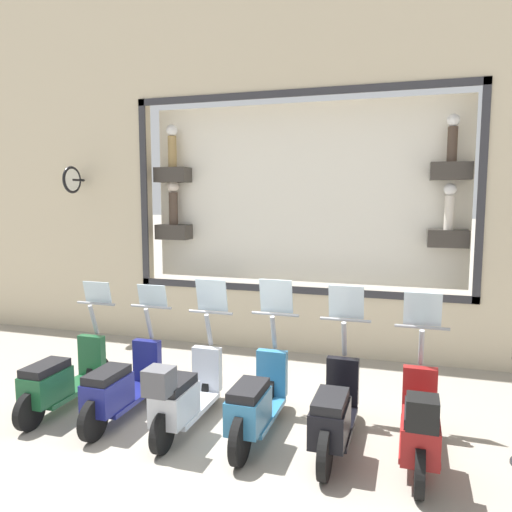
{
  "coord_description": "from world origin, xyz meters",
  "views": [
    {
      "loc": [
        -4.92,
        -1.92,
        2.73
      ],
      "look_at": [
        1.61,
        0.14,
        1.91
      ],
      "focal_mm": 35.0,
      "sensor_mm": 36.0,
      "label": 1
    }
  ],
  "objects_px": {
    "scooter_red_0": "(420,424)",
    "scooter_teal_2": "(257,402)",
    "scooter_silver_3": "(183,394)",
    "scooter_black_1": "(334,413)",
    "scooter_green_5": "(61,379)",
    "scooter_navy_4": "(121,386)"
  },
  "relations": [
    {
      "from": "scooter_red_0",
      "to": "scooter_teal_2",
      "type": "height_order",
      "value": "scooter_teal_2"
    },
    {
      "from": "scooter_red_0",
      "to": "scooter_green_5",
      "type": "relative_size",
      "value": 1.0
    },
    {
      "from": "scooter_black_1",
      "to": "scooter_green_5",
      "type": "relative_size",
      "value": 1.01
    },
    {
      "from": "scooter_silver_3",
      "to": "scooter_navy_4",
      "type": "relative_size",
      "value": 1.0
    },
    {
      "from": "scooter_black_1",
      "to": "scooter_teal_2",
      "type": "bearing_deg",
      "value": 89.87
    },
    {
      "from": "scooter_silver_3",
      "to": "scooter_black_1",
      "type": "bearing_deg",
      "value": -87.67
    },
    {
      "from": "scooter_black_1",
      "to": "scooter_navy_4",
      "type": "relative_size",
      "value": 1.0
    },
    {
      "from": "scooter_red_0",
      "to": "scooter_silver_3",
      "type": "distance_m",
      "value": 2.61
    },
    {
      "from": "scooter_black_1",
      "to": "scooter_navy_4",
      "type": "distance_m",
      "value": 2.61
    },
    {
      "from": "scooter_black_1",
      "to": "scooter_teal_2",
      "type": "height_order",
      "value": "scooter_teal_2"
    },
    {
      "from": "scooter_black_1",
      "to": "scooter_navy_4",
      "type": "xyz_separation_m",
      "value": [
        -0.01,
        2.61,
        -0.02
      ]
    },
    {
      "from": "scooter_red_0",
      "to": "scooter_silver_3",
      "type": "relative_size",
      "value": 1.0
    },
    {
      "from": "scooter_red_0",
      "to": "scooter_green_5",
      "type": "xyz_separation_m",
      "value": [
        0.06,
        4.35,
        -0.05
      ]
    },
    {
      "from": "scooter_red_0",
      "to": "scooter_teal_2",
      "type": "bearing_deg",
      "value": 87.7
    },
    {
      "from": "scooter_teal_2",
      "to": "scooter_navy_4",
      "type": "xyz_separation_m",
      "value": [
        -0.01,
        1.74,
        -0.02
      ]
    },
    {
      "from": "scooter_red_0",
      "to": "scooter_black_1",
      "type": "height_order",
      "value": "scooter_black_1"
    },
    {
      "from": "scooter_green_5",
      "to": "scooter_black_1",
      "type": "bearing_deg",
      "value": -89.86
    },
    {
      "from": "scooter_teal_2",
      "to": "scooter_silver_3",
      "type": "xyz_separation_m",
      "value": [
        -0.07,
        0.87,
        0.02
      ]
    },
    {
      "from": "scooter_teal_2",
      "to": "scooter_green_5",
      "type": "distance_m",
      "value": 2.61
    },
    {
      "from": "scooter_red_0",
      "to": "scooter_green_5",
      "type": "distance_m",
      "value": 4.35
    },
    {
      "from": "scooter_green_5",
      "to": "scooter_teal_2",
      "type": "bearing_deg",
      "value": -89.77
    },
    {
      "from": "scooter_navy_4",
      "to": "scooter_green_5",
      "type": "xyz_separation_m",
      "value": [
        -0.0,
        0.87,
        -0.01
      ]
    }
  ]
}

